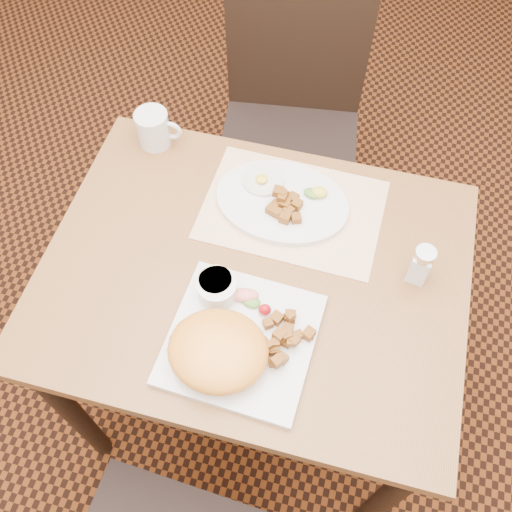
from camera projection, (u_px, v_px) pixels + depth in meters
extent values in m
plane|color=black|center=(255.00, 386.00, 1.85)|extent=(8.00, 8.00, 0.00)
cube|color=brown|center=(254.00, 274.00, 1.23)|extent=(0.90, 0.70, 0.03)
cylinder|color=black|center=(72.00, 412.00, 1.45)|extent=(0.05, 0.05, 0.71)
cylinder|color=black|center=(386.00, 498.00, 1.34)|extent=(0.05, 0.05, 0.71)
cylinder|color=black|center=(154.00, 224.00, 1.75)|extent=(0.05, 0.05, 0.71)
cylinder|color=black|center=(415.00, 282.00, 1.64)|extent=(0.05, 0.05, 0.71)
cylinder|color=black|center=(138.00, 496.00, 1.48)|extent=(0.04, 0.04, 0.42)
cube|color=black|center=(287.00, 154.00, 1.78)|extent=(0.47, 0.47, 0.05)
cylinder|color=black|center=(338.00, 165.00, 2.06)|extent=(0.04, 0.04, 0.42)
cylinder|color=black|center=(333.00, 248.00, 1.88)|extent=(0.04, 0.04, 0.42)
cylinder|color=black|center=(240.00, 156.00, 2.09)|extent=(0.04, 0.04, 0.42)
cylinder|color=black|center=(225.00, 237.00, 1.90)|extent=(0.04, 0.04, 0.42)
cube|color=black|center=(298.00, 39.00, 1.65)|extent=(0.42, 0.10, 0.50)
cube|color=white|center=(292.00, 210.00, 1.29)|extent=(0.41, 0.29, 0.00)
cube|color=silver|center=(241.00, 340.00, 1.12)|extent=(0.29, 0.29, 0.02)
ellipsoid|color=#FFA031|center=(218.00, 351.00, 1.06)|extent=(0.19, 0.17, 0.07)
ellipsoid|color=#FFA031|center=(228.00, 368.00, 1.07)|extent=(0.08, 0.07, 0.03)
ellipsoid|color=#FFA031|center=(193.00, 333.00, 1.10)|extent=(0.08, 0.07, 0.03)
cylinder|color=silver|center=(217.00, 288.00, 1.14)|extent=(0.08, 0.08, 0.04)
cylinder|color=beige|center=(215.00, 280.00, 1.13)|extent=(0.07, 0.07, 0.01)
ellipsoid|color=#387223|center=(251.00, 301.00, 1.15)|extent=(0.05, 0.04, 0.01)
ellipsoid|color=red|center=(265.00, 310.00, 1.13)|extent=(0.03, 0.03, 0.03)
ellipsoid|color=#F28C72|center=(244.00, 295.00, 1.15)|extent=(0.07, 0.04, 0.02)
cylinder|color=white|center=(263.00, 179.00, 1.31)|extent=(0.10, 0.10, 0.01)
ellipsoid|color=yellow|center=(262.00, 179.00, 1.30)|extent=(0.03, 0.03, 0.01)
ellipsoid|color=#387223|center=(312.00, 193.00, 1.29)|extent=(0.05, 0.04, 0.01)
ellipsoid|color=yellow|center=(320.00, 192.00, 1.28)|extent=(0.04, 0.03, 0.02)
cube|color=white|center=(419.00, 267.00, 1.17)|extent=(0.04, 0.04, 0.08)
cylinder|color=silver|center=(425.00, 255.00, 1.13)|extent=(0.05, 0.05, 0.02)
cylinder|color=silver|center=(153.00, 128.00, 1.37)|extent=(0.08, 0.08, 0.09)
torus|color=silver|center=(171.00, 130.00, 1.36)|extent=(0.05, 0.01, 0.05)
cube|color=#905217|center=(287.00, 343.00, 1.10)|extent=(0.02, 0.02, 0.02)
cube|color=#905217|center=(281.00, 340.00, 1.10)|extent=(0.02, 0.02, 0.02)
cube|color=#905217|center=(285.00, 335.00, 1.10)|extent=(0.03, 0.03, 0.02)
cube|color=#905217|center=(283.00, 338.00, 1.10)|extent=(0.03, 0.03, 0.02)
cube|color=#905217|center=(290.00, 315.00, 1.11)|extent=(0.02, 0.02, 0.02)
cube|color=#905217|center=(268.00, 324.00, 1.12)|extent=(0.02, 0.02, 0.02)
cube|color=#905217|center=(273.00, 348.00, 1.09)|extent=(0.03, 0.03, 0.02)
cube|color=#905217|center=(283.00, 358.00, 1.08)|extent=(0.02, 0.02, 0.02)
cube|color=#905217|center=(265.00, 346.00, 1.07)|extent=(0.03, 0.03, 0.02)
cube|color=#905217|center=(283.00, 336.00, 1.11)|extent=(0.02, 0.02, 0.01)
cube|color=#905217|center=(309.00, 334.00, 1.11)|extent=(0.02, 0.02, 0.02)
cube|color=#905217|center=(274.00, 349.00, 1.09)|extent=(0.03, 0.03, 0.02)
cube|color=#905217|center=(275.00, 343.00, 1.08)|extent=(0.02, 0.02, 0.01)
cube|color=#905217|center=(277.00, 361.00, 1.06)|extent=(0.03, 0.03, 0.02)
cube|color=#905217|center=(291.00, 342.00, 1.08)|extent=(0.02, 0.02, 0.01)
cube|color=#905217|center=(298.00, 335.00, 1.10)|extent=(0.02, 0.02, 0.02)
cube|color=#905217|center=(279.00, 335.00, 1.09)|extent=(0.03, 0.03, 0.02)
cube|color=#905217|center=(287.00, 335.00, 1.09)|extent=(0.03, 0.03, 0.02)
cube|color=#905217|center=(309.00, 334.00, 1.10)|extent=(0.03, 0.03, 0.02)
cube|color=#905217|center=(295.00, 340.00, 1.08)|extent=(0.02, 0.02, 0.02)
cube|color=#905217|center=(285.00, 332.00, 1.11)|extent=(0.02, 0.02, 0.02)
cube|color=#905217|center=(277.00, 318.00, 1.12)|extent=(0.03, 0.03, 0.02)
cube|color=#905217|center=(290.00, 316.00, 1.12)|extent=(0.02, 0.02, 0.02)
cube|color=#905217|center=(273.00, 362.00, 1.08)|extent=(0.02, 0.02, 0.02)
cube|color=#905217|center=(288.00, 329.00, 1.11)|extent=(0.02, 0.02, 0.02)
cube|color=#905217|center=(271.00, 209.00, 1.26)|extent=(0.03, 0.03, 0.02)
cube|color=#905217|center=(285.00, 203.00, 1.27)|extent=(0.03, 0.03, 0.02)
cube|color=#905217|center=(288.00, 211.00, 1.26)|extent=(0.03, 0.03, 0.02)
cube|color=#905217|center=(277.00, 213.00, 1.25)|extent=(0.02, 0.02, 0.02)
cube|color=#905217|center=(292.00, 198.00, 1.28)|extent=(0.02, 0.02, 0.02)
cube|color=#905217|center=(278.00, 191.00, 1.26)|extent=(0.02, 0.02, 0.02)
cube|color=#905217|center=(285.00, 218.00, 1.25)|extent=(0.02, 0.02, 0.02)
cube|color=#905217|center=(293.00, 198.00, 1.28)|extent=(0.03, 0.03, 0.02)
cube|color=#905217|center=(282.00, 198.00, 1.26)|extent=(0.02, 0.02, 0.02)
cube|color=#905217|center=(278.00, 204.00, 1.27)|extent=(0.03, 0.03, 0.02)
cube|color=#905217|center=(283.00, 193.00, 1.26)|extent=(0.03, 0.02, 0.02)
cube|color=#905217|center=(283.00, 200.00, 1.28)|extent=(0.02, 0.02, 0.02)
cube|color=#905217|center=(297.00, 205.00, 1.27)|extent=(0.03, 0.03, 0.02)
cube|color=#905217|center=(296.00, 218.00, 1.25)|extent=(0.03, 0.03, 0.02)
cube|color=#905217|center=(285.00, 204.00, 1.27)|extent=(0.03, 0.03, 0.02)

